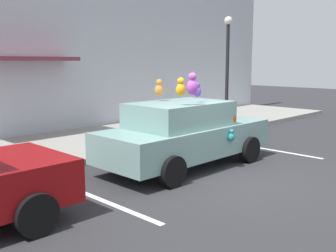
# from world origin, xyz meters

# --- Properties ---
(ground_plane) EXTENTS (60.00, 60.00, 0.00)m
(ground_plane) POSITION_xyz_m (0.00, 0.00, 0.00)
(ground_plane) COLOR #2D2D30
(sidewalk) EXTENTS (24.00, 4.00, 0.15)m
(sidewalk) POSITION_xyz_m (0.00, 5.00, 0.07)
(sidewalk) COLOR gray
(sidewalk) RESTS_ON ground
(storefront_building) EXTENTS (24.00, 1.25, 6.40)m
(storefront_building) POSITION_xyz_m (-0.01, 7.14, 3.19)
(storefront_building) COLOR #B2B7C1
(storefront_building) RESTS_ON ground
(parking_stripe_front) EXTENTS (0.12, 3.60, 0.01)m
(parking_stripe_front) POSITION_xyz_m (3.25, 1.00, 0.00)
(parking_stripe_front) COLOR silver
(parking_stripe_front) RESTS_ON ground
(parking_stripe_rear) EXTENTS (0.12, 3.60, 0.01)m
(parking_stripe_rear) POSITION_xyz_m (-2.55, 1.00, 0.00)
(parking_stripe_rear) COLOR silver
(parking_stripe_rear) RESTS_ON ground
(plush_covered_car) EXTENTS (4.44, 1.98, 2.23)m
(plush_covered_car) POSITION_xyz_m (0.20, 1.24, 0.80)
(plush_covered_car) COLOR #7AA39D
(plush_covered_car) RESTS_ON ground
(teddy_bear_on_sidewalk) EXTENTS (0.29, 0.24, 0.56)m
(teddy_bear_on_sidewalk) POSITION_xyz_m (0.46, 3.71, 0.41)
(teddy_bear_on_sidewalk) COLOR beige
(teddy_bear_on_sidewalk) RESTS_ON sidewalk
(street_lamp_post) EXTENTS (0.28, 0.28, 3.86)m
(street_lamp_post) POSITION_xyz_m (4.94, 3.50, 2.52)
(street_lamp_post) COLOR black
(street_lamp_post) RESTS_ON sidewalk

